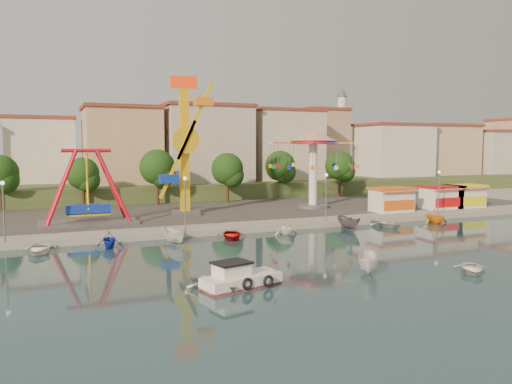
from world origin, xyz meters
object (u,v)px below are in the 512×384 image
pirate_ship_ride (87,188)px  wave_swinger (313,151)px  cabin_motorboat (239,280)px  rowboat_a (215,283)px  skiff (369,263)px  kamikaze_tower (187,149)px

pirate_ship_ride → wave_swinger: wave_swinger is taller
cabin_motorboat → rowboat_a: (-1.55, 0.10, -0.10)m
cabin_motorboat → skiff: size_ratio=1.45×
wave_swinger → skiff: 33.60m
wave_swinger → rowboat_a: (-23.67, -29.96, -7.82)m
wave_swinger → kamikaze_tower: bearing=-177.9°
wave_swinger → cabin_motorboat: size_ratio=2.14×
skiff → rowboat_a: bearing=-145.9°
pirate_ship_ride → cabin_motorboat: bearing=-75.4°
pirate_ship_ride → wave_swinger: (29.11, 3.26, 3.80)m
kamikaze_tower → skiff: 31.06m
cabin_motorboat → rowboat_a: bearing=162.5°
kamikaze_tower → rowboat_a: size_ratio=4.51×
cabin_motorboat → skiff: (9.59, -0.21, 0.24)m
cabin_motorboat → skiff: cabin_motorboat is taller
pirate_ship_ride → skiff: bearing=-58.5°
wave_swinger → cabin_motorboat: wave_swinger is taller
kamikaze_tower → rowboat_a: (-6.11, -29.31, -8.18)m
rowboat_a → skiff: skiff is taller
kamikaze_tower → skiff: bearing=-80.4°
rowboat_a → skiff: 11.16m
kamikaze_tower → wave_swinger: size_ratio=1.42×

